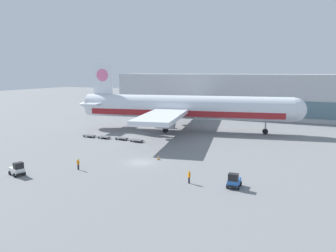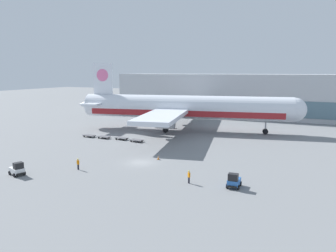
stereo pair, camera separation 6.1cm
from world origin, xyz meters
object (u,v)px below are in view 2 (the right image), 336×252
at_px(airplane_main, 182,108).
at_px(baggage_tug_foreground, 17,169).
at_px(baggage_dolly_trail, 137,140).
at_px(ground_crew_near, 78,163).
at_px(baggage_dolly_third, 121,138).
at_px(ground_crew_far, 189,176).
at_px(baggage_tug_mid, 234,181).
at_px(traffic_cone_near, 158,158).
at_px(baggage_dolly_lead, 89,135).
at_px(baggage_dolly_second, 104,137).

distance_m(airplane_main, baggage_tug_foreground, 44.42).
relative_size(baggage_dolly_trail, ground_crew_near, 2.13).
distance_m(baggage_dolly_third, ground_crew_far, 31.46).
distance_m(baggage_tug_mid, traffic_cone_near, 16.99).
bearing_deg(ground_crew_near, baggage_tug_mid, -162.14).
relative_size(airplane_main, baggage_tug_foreground, 20.91).
bearing_deg(traffic_cone_near, airplane_main, 105.26).
relative_size(baggage_tug_foreground, baggage_dolly_lead, 0.73).
height_order(baggage_dolly_trail, ground_crew_near, ground_crew_near).
distance_m(baggage_dolly_lead, baggage_dolly_second, 4.02).
distance_m(ground_crew_far, traffic_cone_near, 12.83).
xyz_separation_m(baggage_dolly_lead, baggage_dolly_second, (4.02, 0.17, 0.00)).
height_order(baggage_dolly_lead, ground_crew_near, ground_crew_near).
bearing_deg(ground_crew_far, baggage_tug_foreground, -124.90).
height_order(baggage_dolly_lead, baggage_dolly_third, same).
distance_m(baggage_dolly_lead, baggage_dolly_trail, 12.51).
height_order(baggage_tug_foreground, ground_crew_near, baggage_tug_foreground).
relative_size(baggage_dolly_third, traffic_cone_near, 4.79).
distance_m(baggage_tug_foreground, baggage_dolly_third, 27.64).
bearing_deg(baggage_dolly_third, baggage_dolly_second, -166.48).
height_order(baggage_tug_foreground, traffic_cone_near, baggage_tug_foreground).
bearing_deg(ground_crew_near, baggage_tug_foreground, 55.63).
bearing_deg(baggage_dolly_third, ground_crew_near, -67.04).
height_order(baggage_dolly_lead, ground_crew_far, ground_crew_far).
distance_m(baggage_tug_mid, baggage_dolly_third, 35.56).
distance_m(airplane_main, ground_crew_near, 37.91).
bearing_deg(baggage_tug_mid, baggage_tug_foreground, -76.20).
bearing_deg(airplane_main, baggage_dolly_trail, -114.41).
xyz_separation_m(airplane_main, ground_crew_near, (-1.06, -37.59, -4.80)).
relative_size(baggage_tug_foreground, ground_crew_far, 1.51).
xyz_separation_m(baggage_tug_foreground, baggage_dolly_third, (-0.36, 27.63, -0.49)).
bearing_deg(traffic_cone_near, baggage_dolly_second, 151.08).
distance_m(baggage_tug_mid, ground_crew_far, 5.95).
distance_m(airplane_main, baggage_dolly_second, 21.04).
bearing_deg(baggage_tug_foreground, ground_crew_far, 34.39).
distance_m(baggage_tug_foreground, ground_crew_far, 25.01).
height_order(baggage_dolly_trail, ground_crew_far, ground_crew_far).
relative_size(airplane_main, baggage_dolly_trail, 15.22).
height_order(ground_crew_near, ground_crew_far, ground_crew_far).
height_order(baggage_tug_foreground, baggage_tug_mid, same).
height_order(baggage_dolly_second, traffic_cone_near, traffic_cone_near).
bearing_deg(baggage_tug_mid, baggage_dolly_third, -124.72).
bearing_deg(baggage_dolly_trail, airplane_main, 84.55).
bearing_deg(baggage_tug_foreground, ground_crew_near, 61.04).
distance_m(airplane_main, traffic_cone_near, 28.65).
relative_size(baggage_dolly_lead, baggage_dolly_trail, 1.00).
bearing_deg(traffic_cone_near, ground_crew_near, -128.99).
xyz_separation_m(baggage_dolly_trail, ground_crew_near, (2.34, -21.19, 0.65)).
xyz_separation_m(baggage_tug_mid, baggage_dolly_trail, (-25.89, 18.53, -0.49)).
xyz_separation_m(airplane_main, baggage_dolly_second, (-11.89, -16.48, -5.45)).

